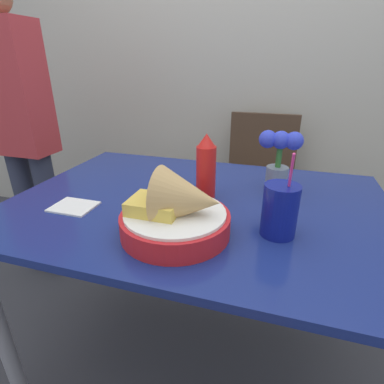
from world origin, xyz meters
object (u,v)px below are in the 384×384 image
Objects in this scene: ketchup_bottle at (206,168)px; drink_cup at (280,212)px; flower_vase at (279,158)px; person_standing at (20,126)px; chair_far_window at (259,179)px; food_basket at (180,212)px.

ketchup_bottle is 0.94× the size of drink_cup.
person_standing is at bearing 172.34° from flower_vase.
flower_vase is at bearing -7.66° from person_standing.
chair_far_window is 0.79m from flower_vase.
ketchup_bottle is 1.11m from person_standing.
food_basket is 1.33× the size of ketchup_bottle.
ketchup_bottle is at bearing -98.47° from chair_far_window.
person_standing reaches higher than flower_vase.
person_standing is (-1.06, 0.56, 0.06)m from food_basket.
person_standing is at bearing 152.37° from food_basket.
food_basket reaches higher than chair_far_window.
person_standing reaches higher than ketchup_bottle.
food_basket is 1.35× the size of flower_vase.
chair_far_window is 4.10× the size of ketchup_bottle.
ketchup_bottle is at bearing -15.80° from person_standing.
food_basket is 0.19× the size of person_standing.
person_standing is (-1.30, 0.17, 0.00)m from flower_vase.
flower_vase is 0.14× the size of person_standing.
food_basket is (-0.13, -1.08, 0.29)m from chair_far_window.
drink_cup is 1.09× the size of flower_vase.
person_standing reaches higher than food_basket.
drink_cup reaches higher than chair_far_window.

